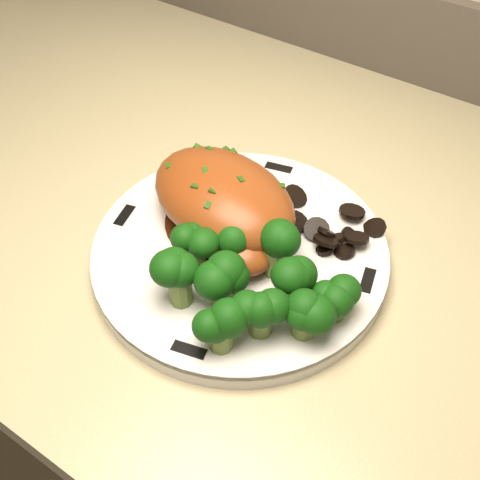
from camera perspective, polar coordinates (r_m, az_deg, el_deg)
The scene contains 9 objects.
plate at distance 0.59m, azimuth 0.00°, elevation -1.30°, with size 0.29×0.29×0.02m, color silver.
rim_accent_0 at distance 0.57m, azimuth 12.00°, elevation -3.79°, with size 0.03×0.01×0.00m, color black.
rim_accent_1 at distance 0.67m, azimuth 3.68°, elevation 6.84°, with size 0.03×0.01×0.00m, color black.
rim_accent_2 at distance 0.63m, azimuth -10.89°, elevation 2.29°, with size 0.03×0.01×0.00m, color black.
rim_accent_3 at distance 0.51m, azimuth -4.86°, elevation -10.37°, with size 0.03×0.01×0.00m, color black.
gravy_pool at distance 0.61m, azimuth -1.53°, elevation 1.84°, with size 0.12×0.12×0.00m, color #341609.
chicken_breast at distance 0.58m, azimuth -1.44°, elevation 3.50°, with size 0.18×0.14×0.06m.
mushroom_pile at distance 0.60m, azimuth 7.27°, elevation 1.36°, with size 0.10×0.07×0.03m.
broccoli_florets at distance 0.52m, azimuth 1.16°, elevation -4.07°, with size 0.16×0.13×0.05m.
Camera 1 is at (0.04, 1.26, 1.33)m, focal length 45.00 mm.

